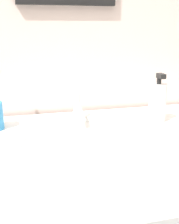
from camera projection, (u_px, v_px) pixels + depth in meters
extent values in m
cube|color=beige|center=(66.00, 20.00, 1.03)|extent=(2.48, 0.04, 2.40)
cube|color=white|center=(89.00, 152.00, 0.79)|extent=(1.28, 0.67, 0.04)
ellipsoid|color=white|center=(92.00, 157.00, 0.81)|extent=(0.39, 0.39, 0.08)
torus|color=white|center=(92.00, 144.00, 0.80)|extent=(0.45, 0.45, 0.02)
cylinder|color=#595B60|center=(92.00, 168.00, 0.82)|extent=(0.03, 0.03, 0.01)
cylinder|color=silver|center=(77.00, 106.00, 1.00)|extent=(0.02, 0.02, 0.10)
cylinder|color=silver|center=(80.00, 110.00, 0.95)|extent=(0.02, 0.12, 0.05)
cylinder|color=silver|center=(76.00, 90.00, 1.00)|extent=(0.01, 0.05, 0.01)
cube|color=white|center=(0.00, 66.00, 0.93)|extent=(0.01, 0.02, 0.03)
cylinder|color=white|center=(157.00, 103.00, 0.97)|extent=(0.06, 0.06, 0.14)
cylinder|color=black|center=(159.00, 81.00, 0.95)|extent=(0.02, 0.02, 0.02)
cube|color=black|center=(161.00, 76.00, 0.93)|extent=(0.02, 0.04, 0.02)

